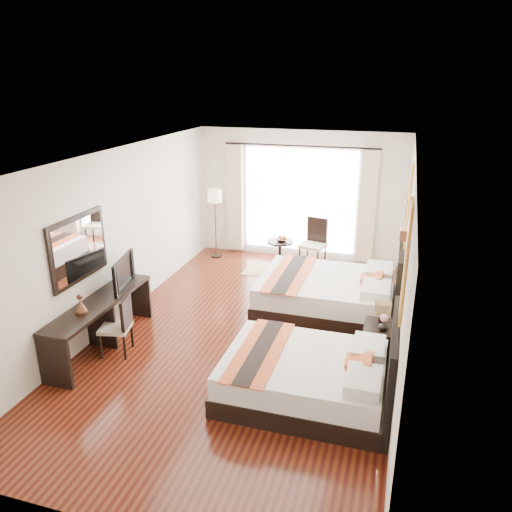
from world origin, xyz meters
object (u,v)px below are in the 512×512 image
(vase, at_px, (383,330))
(television, at_px, (118,272))
(fruit_bowl, at_px, (282,240))
(table_lamp, at_px, (383,310))
(bed_far, at_px, (332,293))
(bed_near, at_px, (312,376))
(console_desk, at_px, (101,324))
(side_table, at_px, (280,255))
(nightstand, at_px, (379,344))
(floor_lamp, at_px, (215,200))
(desk_chair, at_px, (118,336))
(window_chair, at_px, (313,253))

(vase, bearing_deg, television, -178.39)
(fruit_bowl, bearing_deg, vase, -55.23)
(television, bearing_deg, table_lamp, -96.75)
(bed_far, distance_m, table_lamp, 1.61)
(bed_near, distance_m, bed_far, 2.52)
(console_desk, bearing_deg, side_table, 65.58)
(bed_near, bearing_deg, side_table, 109.20)
(television, height_order, side_table, television)
(nightstand, distance_m, console_desk, 4.08)
(table_lamp, distance_m, television, 4.01)
(bed_far, height_order, console_desk, bed_far)
(floor_lamp, distance_m, fruit_bowl, 1.75)
(table_lamp, xyz_separation_m, fruit_bowl, (-2.20, 2.97, -0.11))
(desk_chair, bearing_deg, fruit_bowl, -123.03)
(vase, xyz_separation_m, fruit_bowl, (-2.23, 3.22, 0.08))
(desk_chair, bearing_deg, television, -77.59)
(bed_far, distance_m, side_table, 2.18)
(bed_near, xyz_separation_m, nightstand, (0.77, 1.11, -0.03))
(nightstand, distance_m, fruit_bowl, 3.82)
(fruit_bowl, xyz_separation_m, window_chair, (0.61, 0.32, -0.33))
(television, height_order, desk_chair, television)
(table_lamp, height_order, window_chair, window_chair)
(television, bearing_deg, bed_near, -117.24)
(console_desk, bearing_deg, nightstand, 10.93)
(console_desk, distance_m, window_chair, 4.84)
(window_chair, bearing_deg, console_desk, -17.12)
(console_desk, distance_m, television, 0.83)
(bed_near, distance_m, floor_lamp, 5.55)
(vase, bearing_deg, desk_chair, -168.49)
(nightstand, distance_m, table_lamp, 0.49)
(bed_near, bearing_deg, nightstand, 55.38)
(window_chair, bearing_deg, nightstand, 37.72)
(bed_far, bearing_deg, desk_chair, -140.89)
(table_lamp, relative_size, fruit_bowl, 1.66)
(console_desk, height_order, television, television)
(fruit_bowl, relative_size, window_chair, 0.21)
(television, relative_size, window_chair, 0.83)
(desk_chair, relative_size, side_table, 1.44)
(desk_chair, xyz_separation_m, side_table, (1.45, 3.98, 0.04))
(vase, bearing_deg, window_chair, 114.67)
(side_table, distance_m, window_chair, 0.72)
(console_desk, bearing_deg, vase, 9.33)
(bed_far, relative_size, table_lamp, 6.35)
(bed_far, distance_m, nightstand, 1.67)
(vase, relative_size, window_chair, 0.13)
(floor_lamp, bearing_deg, table_lamp, -41.05)
(bed_near, relative_size, bed_far, 0.90)
(desk_chair, xyz_separation_m, window_chair, (2.09, 4.29, 0.05))
(console_desk, bearing_deg, desk_chair, -16.41)
(window_chair, bearing_deg, floor_lamp, -77.49)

